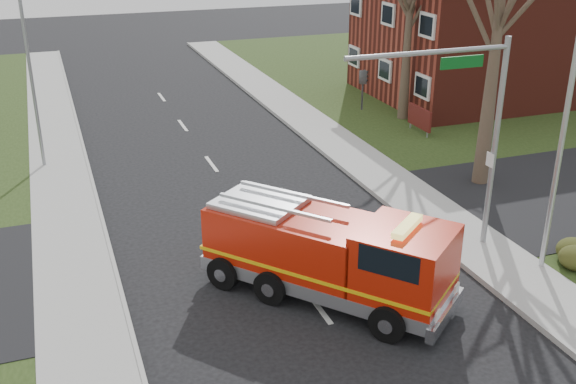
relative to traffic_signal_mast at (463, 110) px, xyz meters
name	(u,v)px	position (x,y,z in m)	size (l,w,h in m)	color
ground	(317,305)	(-5.21, -1.50, -4.71)	(120.00, 120.00, 0.00)	black
sidewalk_right	(503,266)	(0.99, -1.50, -4.63)	(2.40, 80.00, 0.15)	#9C9C97
sidewalk_left	(87,349)	(-11.41, -1.50, -4.63)	(2.40, 80.00, 0.15)	#9C9C97
brick_building	(503,32)	(13.79, 16.50, -1.05)	(15.40, 10.40, 7.25)	maroon
health_center_sign	(420,118)	(5.29, 11.00, -3.83)	(0.12, 2.00, 1.40)	#521613
traffic_signal_mast	(463,110)	(0.00, 0.00, 0.00)	(5.29, 0.18, 6.80)	gray
streetlight_pole	(562,128)	(1.93, -2.00, -0.16)	(1.48, 0.16, 8.40)	#B7BABF
utility_pole_far	(33,87)	(-12.01, 12.50, -1.21)	(0.14, 0.14, 7.00)	gray
fire_engine	(329,256)	(-4.70, -1.13, -3.44)	(6.26, 6.88, 2.81)	#B61A08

